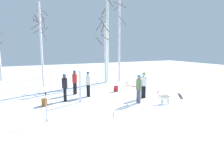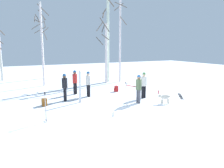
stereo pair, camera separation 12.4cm
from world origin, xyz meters
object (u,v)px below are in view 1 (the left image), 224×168
at_px(person_0, 65,86).
at_px(backpack_0, 116,89).
at_px(birch_tree_2, 41,45).
at_px(backpack_1, 45,103).
at_px(birch_tree_3, 41,39).
at_px(person_3, 139,87).
at_px(ski_pair_lying_1, 180,96).
at_px(ski_poles_0, 126,93).
at_px(birch_tree_6, 119,39).
at_px(water_bottle_0, 158,92).
at_px(birch_tree_5, 107,39).
at_px(person_4, 75,81).
at_px(ski_pair_planted_0, 80,87).
at_px(dog, 165,97).
at_px(ski_pair_lying_0, 133,86).
at_px(person_1, 144,83).
at_px(ski_poles_1, 46,106).
at_px(water_bottle_1, 114,115).
at_px(person_2, 88,82).
at_px(birch_tree_4, 105,51).

relative_size(person_0, backpack_0, 3.90).
bearing_deg(birch_tree_2, backpack_0, -47.56).
xyz_separation_m(backpack_1, birch_tree_3, (1.62, 11.00, 3.90)).
distance_m(person_3, backpack_1, 5.55).
relative_size(ski_pair_lying_1, backpack_0, 3.45).
height_order(ski_poles_0, birch_tree_6, birch_tree_6).
height_order(water_bottle_0, birch_tree_5, birch_tree_5).
distance_m(person_4, ski_pair_planted_0, 2.37).
relative_size(person_0, birch_tree_6, 0.22).
xyz_separation_m(ski_pair_lying_1, birch_tree_3, (-7.12, 12.63, 4.10)).
height_order(person_0, dog, person_0).
height_order(person_3, ski_pair_lying_1, person_3).
distance_m(ski_pair_lying_0, birch_tree_5, 5.23).
bearing_deg(birch_tree_3, ski_pair_lying_0, -53.05).
bearing_deg(person_1, ski_poles_1, -164.90).
distance_m(ski_poles_0, birch_tree_2, 9.55).
relative_size(person_1, birch_tree_3, 0.22).
bearing_deg(ski_pair_lying_0, person_1, -113.01).
bearing_deg(person_0, water_bottle_1, -71.60).
bearing_deg(birch_tree_2, birch_tree_5, -5.36).
bearing_deg(person_0, birch_tree_6, 37.16).
distance_m(person_1, person_2, 3.71).
distance_m(person_2, birch_tree_5, 6.94).
bearing_deg(person_3, birch_tree_6, 69.84).
distance_m(ski_poles_0, backpack_0, 3.86).
distance_m(water_bottle_1, birch_tree_6, 11.14).
distance_m(person_4, water_bottle_1, 5.67).
xyz_separation_m(ski_poles_0, backpack_0, (1.23, 3.62, -0.52)).
xyz_separation_m(ski_poles_1, backpack_0, (5.82, 4.35, -0.52)).
xyz_separation_m(person_1, birch_tree_2, (-5.19, 7.51, 2.50)).
relative_size(backpack_1, birch_tree_5, 0.06).
height_order(person_1, birch_tree_2, birch_tree_2).
distance_m(ski_poles_1, backpack_0, 7.28).
relative_size(dog, ski_pair_lying_1, 0.57).
bearing_deg(dog, ski_poles_0, 163.67).
xyz_separation_m(person_4, ski_pair_lying_0, (5.30, 0.63, -0.97)).
bearing_deg(water_bottle_1, ski_pair_lying_1, 16.24).
height_order(person_2, water_bottle_1, person_2).
height_order(ski_poles_1, birch_tree_6, birch_tree_6).
bearing_deg(person_1, birch_tree_6, 75.08).
bearing_deg(birch_tree_6, water_bottle_0, -90.46).
xyz_separation_m(birch_tree_5, birch_tree_6, (1.06, -0.43, 0.04)).
bearing_deg(backpack_0, ski_pair_lying_0, 26.80).
bearing_deg(birch_tree_5, person_4, -138.77).
distance_m(person_4, birch_tree_3, 9.38).
xyz_separation_m(ski_pair_planted_0, ski_poles_1, (-2.42, -2.54, -0.24)).
xyz_separation_m(person_3, backpack_1, (-5.19, 1.81, -0.77)).
distance_m(ski_pair_lying_0, water_bottle_0, 3.16).
distance_m(ski_poles_1, birch_tree_4, 11.00).
bearing_deg(water_bottle_1, ski_poles_1, 166.63).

